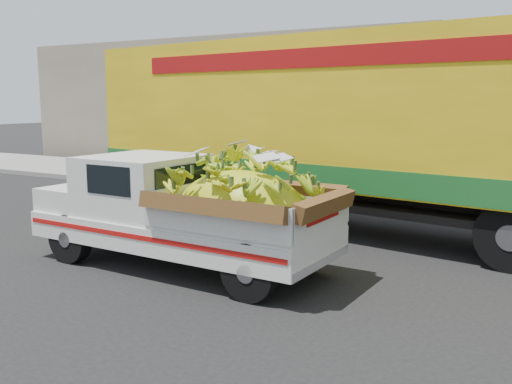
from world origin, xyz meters
The scene contains 6 objects.
ground centered at (0.00, 0.00, 0.00)m, with size 100.00×100.00×0.00m, color black.
curb centered at (0.00, 6.94, 0.07)m, with size 60.00×0.25×0.15m, color gray.
sidewalk centered at (0.00, 9.04, 0.07)m, with size 60.00×4.00×0.14m, color gray.
building_left centered at (-8.00, 14.94, 2.50)m, with size 18.00×6.00×5.00m, color gray.
pickup_truck centered at (0.00, 0.68, 0.92)m, with size 4.97×1.96×1.72m.
semi_trailer centered at (0.87, 4.48, 2.12)m, with size 12.06×4.19×3.80m.
Camera 1 is at (4.97, -6.28, 2.60)m, focal length 40.00 mm.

